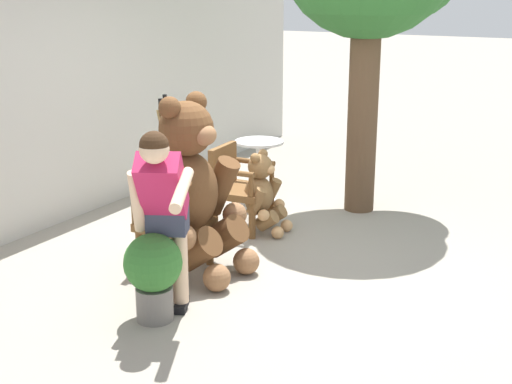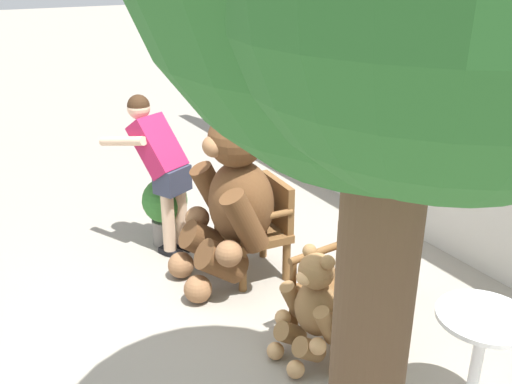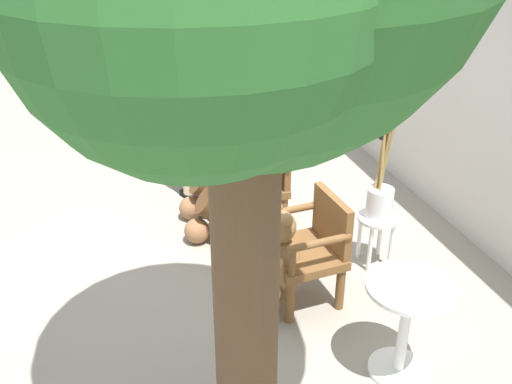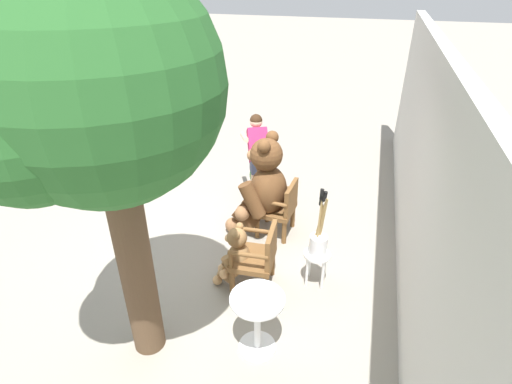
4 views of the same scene
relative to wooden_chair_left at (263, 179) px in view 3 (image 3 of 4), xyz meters
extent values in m
plane|color=gray|center=(0.60, -0.59, -0.46)|extent=(60.00, 60.00, 0.00)
cube|color=beige|center=(0.60, 1.81, 0.94)|extent=(10.00, 0.16, 2.80)
cube|color=brown|center=(0.00, -0.06, -0.06)|extent=(0.60, 0.56, 0.07)
cylinder|color=brown|center=(-0.25, -0.25, -0.28)|extent=(0.07, 0.07, 0.37)
cylinder|color=brown|center=(0.21, -0.29, -0.28)|extent=(0.07, 0.07, 0.37)
cylinder|color=brown|center=(-0.22, 0.16, -0.28)|extent=(0.07, 0.07, 0.37)
cylinder|color=brown|center=(0.24, 0.13, -0.28)|extent=(0.07, 0.07, 0.37)
cube|color=brown|center=(0.01, 0.17, 0.19)|extent=(0.52, 0.10, 0.42)
cylinder|color=brown|center=(-0.25, -0.04, 0.20)|extent=(0.09, 0.48, 0.06)
cylinder|color=brown|center=(-0.27, -0.25, 0.09)|extent=(0.05, 0.05, 0.22)
cylinder|color=brown|center=(0.24, -0.08, 0.20)|extent=(0.09, 0.48, 0.06)
cylinder|color=brown|center=(0.23, -0.29, 0.09)|extent=(0.05, 0.05, 0.22)
cube|color=brown|center=(1.20, -0.06, -0.06)|extent=(0.60, 0.56, 0.07)
cylinder|color=brown|center=(0.99, -0.29, -0.28)|extent=(0.07, 0.07, 0.37)
cylinder|color=brown|center=(1.45, -0.25, -0.28)|extent=(0.07, 0.07, 0.37)
cylinder|color=brown|center=(0.96, 0.13, -0.28)|extent=(0.07, 0.07, 0.37)
cylinder|color=brown|center=(1.42, 0.16, -0.28)|extent=(0.07, 0.07, 0.37)
cube|color=brown|center=(1.19, 0.17, 0.19)|extent=(0.52, 0.10, 0.42)
cylinder|color=brown|center=(0.95, -0.08, 0.20)|extent=(0.09, 0.48, 0.06)
cylinder|color=brown|center=(0.97, -0.29, 0.09)|extent=(0.05, 0.05, 0.22)
cylinder|color=brown|center=(1.45, -0.04, 0.20)|extent=(0.09, 0.48, 0.06)
cylinder|color=brown|center=(1.47, -0.25, 0.09)|extent=(0.05, 0.05, 0.22)
ellipsoid|color=brown|center=(0.00, -0.18, 0.25)|extent=(0.68, 0.59, 0.74)
sphere|color=brown|center=(-0.01, -0.22, 0.82)|extent=(0.47, 0.47, 0.47)
ellipsoid|color=#8C603D|center=(-0.02, -0.42, 0.78)|extent=(0.23, 0.19, 0.17)
sphere|color=black|center=(-0.02, -0.42, 0.79)|extent=(0.07, 0.07, 0.07)
sphere|color=brown|center=(-0.18, -0.18, 1.02)|extent=(0.18, 0.18, 0.18)
sphere|color=brown|center=(0.17, -0.21, 1.02)|extent=(0.18, 0.18, 0.18)
cylinder|color=brown|center=(-0.36, -0.28, 0.25)|extent=(0.24, 0.42, 0.56)
sphere|color=#8C603D|center=(-0.39, -0.42, 0.01)|extent=(0.22, 0.22, 0.22)
cylinder|color=brown|center=(0.33, -0.33, 0.25)|extent=(0.24, 0.42, 0.56)
sphere|color=#8C603D|center=(0.34, -0.48, 0.01)|extent=(0.22, 0.22, 0.22)
cylinder|color=brown|center=(-0.22, -0.44, -0.15)|extent=(0.30, 0.48, 0.43)
sphere|color=#8C603D|center=(-0.26, -0.66, -0.34)|extent=(0.23, 0.23, 0.23)
cylinder|color=brown|center=(0.17, -0.47, -0.15)|extent=(0.30, 0.48, 0.43)
sphere|color=#8C603D|center=(0.17, -0.69, -0.34)|extent=(0.23, 0.23, 0.23)
ellipsoid|color=olive|center=(1.20, -0.24, -0.08)|extent=(0.36, 0.32, 0.40)
sphere|color=olive|center=(1.21, -0.26, 0.23)|extent=(0.25, 0.25, 0.25)
ellipsoid|color=tan|center=(1.21, -0.37, 0.21)|extent=(0.13, 0.10, 0.09)
sphere|color=black|center=(1.21, -0.37, 0.21)|extent=(0.04, 0.04, 0.04)
sphere|color=olive|center=(1.11, -0.26, 0.33)|extent=(0.10, 0.10, 0.10)
sphere|color=olive|center=(1.30, -0.24, 0.33)|extent=(0.10, 0.10, 0.10)
cylinder|color=olive|center=(1.02, -0.32, -0.08)|extent=(0.13, 0.23, 0.30)
sphere|color=tan|center=(1.02, -0.40, -0.21)|extent=(0.12, 0.12, 0.12)
cylinder|color=olive|center=(1.39, -0.29, -0.08)|extent=(0.13, 0.23, 0.30)
sphere|color=tan|center=(1.41, -0.37, -0.21)|extent=(0.12, 0.12, 0.12)
cylinder|color=olive|center=(1.11, -0.39, -0.29)|extent=(0.16, 0.26, 0.23)
sphere|color=tan|center=(1.11, -0.51, -0.40)|extent=(0.13, 0.13, 0.13)
cylinder|color=olive|center=(1.32, -0.38, -0.29)|extent=(0.16, 0.26, 0.23)
sphere|color=tan|center=(1.34, -0.50, -0.40)|extent=(0.13, 0.13, 0.13)
cube|color=black|center=(-0.75, -0.43, -0.43)|extent=(0.26, 0.18, 0.06)
cylinder|color=beige|center=(-0.75, -0.43, 0.01)|extent=(0.12, 0.12, 0.82)
cube|color=black|center=(-0.68, -0.60, -0.43)|extent=(0.26, 0.18, 0.06)
cylinder|color=beige|center=(-0.68, -0.60, 0.01)|extent=(0.12, 0.12, 0.82)
cube|color=#33384C|center=(-0.71, -0.51, 0.29)|extent=(0.33, 0.37, 0.24)
cube|color=#B21E4C|center=(-0.86, -0.58, 0.58)|extent=(0.57, 0.49, 0.56)
sphere|color=beige|center=(-1.05, -0.67, 0.90)|extent=(0.21, 0.21, 0.21)
sphere|color=#382314|center=(-1.05, -0.67, 0.92)|extent=(0.21, 0.21, 0.21)
cylinder|color=beige|center=(-1.00, -0.86, 0.63)|extent=(0.55, 0.32, 0.19)
cylinder|color=beige|center=(-0.94, -0.41, 0.46)|extent=(0.25, 0.18, 0.50)
cylinder|color=white|center=(0.95, 0.70, -0.02)|extent=(0.34, 0.34, 0.03)
cylinder|color=white|center=(1.04, 0.80, -0.25)|extent=(0.04, 0.04, 0.43)
cylinder|color=white|center=(0.85, 0.80, -0.25)|extent=(0.04, 0.04, 0.43)
cylinder|color=white|center=(1.04, 0.61, -0.25)|extent=(0.04, 0.04, 0.43)
cylinder|color=white|center=(0.85, 0.61, -0.25)|extent=(0.04, 0.04, 0.43)
cylinder|color=white|center=(0.95, 0.70, 0.13)|extent=(0.22, 0.22, 0.26)
cylinder|color=#997A47|center=(0.91, 0.69, 0.42)|extent=(0.07, 0.14, 0.68)
cylinder|color=black|center=(0.91, 0.69, 0.81)|extent=(0.05, 0.06, 0.09)
cylinder|color=#997A47|center=(0.92, 0.73, 0.43)|extent=(0.07, 0.08, 0.72)
cylinder|color=black|center=(0.92, 0.73, 0.83)|extent=(0.05, 0.05, 0.09)
cylinder|color=#997A47|center=(0.94, 0.69, 0.46)|extent=(0.09, 0.04, 0.76)
cylinder|color=black|center=(0.94, 0.69, 0.87)|extent=(0.05, 0.05, 0.08)
cylinder|color=#997A47|center=(0.90, 0.68, 0.38)|extent=(0.04, 0.07, 0.61)
cylinder|color=black|center=(0.90, 0.68, 0.72)|extent=(0.05, 0.05, 0.08)
cylinder|color=#997A47|center=(0.92, 0.71, 0.41)|extent=(0.04, 0.08, 0.67)
cylinder|color=black|center=(0.92, 0.71, 0.78)|extent=(0.05, 0.05, 0.08)
cylinder|color=white|center=(2.14, 0.27, 0.24)|extent=(0.56, 0.56, 0.03)
cylinder|color=white|center=(2.14, 0.27, -0.12)|extent=(0.07, 0.07, 0.69)
cylinder|color=white|center=(2.14, 0.27, -0.45)|extent=(0.40, 0.40, 0.03)
cylinder|color=brown|center=(2.41, -0.87, 0.69)|extent=(0.33, 0.33, 2.30)
cylinder|color=slate|center=(-0.93, -0.52, -0.33)|extent=(0.28, 0.28, 0.26)
sphere|color=#33702D|center=(-0.93, -0.52, 0.00)|extent=(0.44, 0.44, 0.44)
camera|label=1|loc=(-4.84, -3.58, 1.98)|focal=50.00mm
camera|label=2|loc=(3.89, -2.27, 2.19)|focal=40.00mm
camera|label=3|loc=(4.56, -1.48, 2.41)|focal=40.00mm
camera|label=4|loc=(4.94, 1.07, 3.13)|focal=28.00mm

